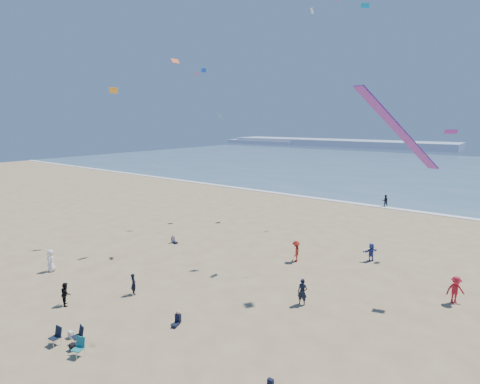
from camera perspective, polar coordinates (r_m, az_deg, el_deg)
The scene contains 12 objects.
ground at distance 21.55m, azimuth -19.08°, elevation -24.42°, with size 220.00×220.00×0.00m, color tan.
ocean at distance 106.15m, azimuth 28.62°, elevation 2.83°, with size 220.00×100.00×0.06m, color #476B84.
surf_line at distance 57.72m, azimuth 21.01°, elevation -2.17°, with size 220.00×1.20×0.08m, color white.
headland_far at distance 194.74m, azimuth 14.39°, elevation 7.27°, with size 110.00×20.00×3.20m, color #7A8EA8.
headland_near at distance 209.23m, azimuth 3.61°, elevation 7.63°, with size 40.00×14.00×2.00m, color #7A8EA8.
standing_flyers at distance 27.18m, azimuth 12.41°, elevation -14.22°, with size 36.56×56.21×1.90m.
seated_group at distance 21.56m, azimuth -8.33°, elevation -22.53°, with size 25.50×23.81×0.84m.
chair_cluster at distance 23.76m, azimuth -24.51°, elevation -19.84°, with size 2.70×1.47×1.00m.
white_tote at distance 24.85m, azimuth -24.36°, elevation -19.19°, with size 0.35×0.20×0.40m, color silver.
black_backpack at distance 23.69m, azimuth -24.16°, elevation -20.76°, with size 0.30×0.22×0.38m, color black.
navy_bag at distance 19.72m, azimuth 4.67°, elevation -26.93°, with size 0.28×0.18×0.34m, color black.
kites_aloft at distance 24.06m, azimuth 20.01°, elevation 15.60°, with size 39.98×40.24×27.38m.
Camera 1 is at (15.09, -9.37, 12.20)m, focal length 28.00 mm.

